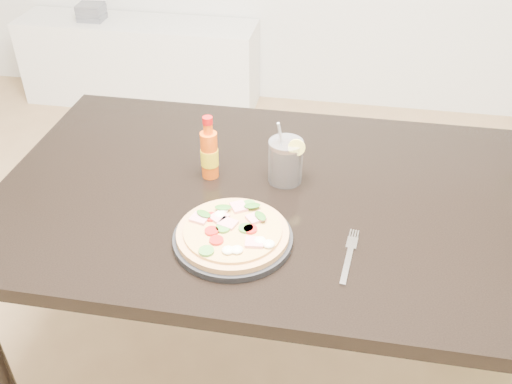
% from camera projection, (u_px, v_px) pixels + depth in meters
% --- Properties ---
extents(dining_table, '(1.40, 0.90, 0.75)m').
position_uv_depth(dining_table, '(264.00, 216.00, 1.54)').
color(dining_table, black).
rests_on(dining_table, ground).
extents(plate, '(0.28, 0.28, 0.02)m').
position_uv_depth(plate, '(233.00, 239.00, 1.32)').
color(plate, black).
rests_on(plate, dining_table).
extents(pizza, '(0.26, 0.26, 0.03)m').
position_uv_depth(pizza, '(233.00, 232.00, 1.31)').
color(pizza, tan).
rests_on(pizza, plate).
extents(hot_sauce_bottle, '(0.05, 0.05, 0.18)m').
position_uv_depth(hot_sauce_bottle, '(209.00, 153.00, 1.50)').
color(hot_sauce_bottle, '#E8530D').
rests_on(hot_sauce_bottle, dining_table).
extents(cola_cup, '(0.10, 0.09, 0.18)m').
position_uv_depth(cola_cup, '(285.00, 162.00, 1.49)').
color(cola_cup, black).
rests_on(cola_cup, dining_table).
extents(fork, '(0.04, 0.19, 0.00)m').
position_uv_depth(fork, '(349.00, 254.00, 1.28)').
color(fork, silver).
rests_on(fork, dining_table).
extents(media_console, '(1.40, 0.34, 0.50)m').
position_uv_depth(media_console, '(140.00, 63.00, 3.42)').
color(media_console, white).
rests_on(media_console, ground).
extents(cd_stack, '(0.14, 0.12, 0.09)m').
position_uv_depth(cd_stack, '(91.00, 12.00, 3.27)').
color(cd_stack, slate).
rests_on(cd_stack, media_console).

